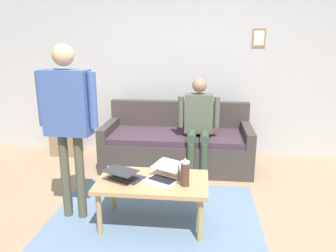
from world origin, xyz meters
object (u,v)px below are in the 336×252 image
at_px(couch, 177,145).
at_px(flower_vase, 63,98).
at_px(side_shelf, 66,131).
at_px(person_seated, 198,121).
at_px(laptop_center, 125,175).
at_px(coffee_table, 153,185).
at_px(laptop_left, 164,175).
at_px(person_standing, 68,111).
at_px(french_press, 185,173).

xyz_separation_m(couch, flower_vase, (1.78, -0.29, 0.60)).
relative_size(side_shelf, person_seated, 0.58).
height_order(laptop_center, side_shelf, side_shelf).
bearing_deg(coffee_table, laptop_left, -167.95).
bearing_deg(side_shelf, laptop_center, 126.88).
bearing_deg(person_standing, flower_vase, -64.71).
distance_m(couch, person_standing, 1.96).
height_order(coffee_table, side_shelf, side_shelf).
height_order(side_shelf, person_seated, person_seated).
height_order(french_press, flower_vase, flower_vase).
bearing_deg(french_press, couch, -82.85).
bearing_deg(french_press, coffee_table, -14.93).
height_order(laptop_center, flower_vase, flower_vase).
bearing_deg(person_seated, laptop_center, 63.69).
distance_m(coffee_table, laptop_center, 0.29).
height_order(couch, french_press, couch).
relative_size(couch, side_shelf, 2.77).
relative_size(coffee_table, person_seated, 0.83).
bearing_deg(laptop_left, couch, -89.91).
bearing_deg(couch, side_shelf, -9.19).
bearing_deg(flower_vase, person_standing, 115.29).
relative_size(laptop_center, flower_vase, 1.06).
bearing_deg(side_shelf, couch, 170.81).
distance_m(flower_vase, person_standing, 2.02).
distance_m(french_press, side_shelf, 2.80).
height_order(flower_vase, person_standing, person_standing).
xyz_separation_m(laptop_left, person_seated, (-0.30, -1.33, 0.22)).
bearing_deg(french_press, laptop_center, -7.23).
height_order(laptop_left, laptop_center, laptop_left).
relative_size(couch, flower_vase, 5.26).
bearing_deg(flower_vase, laptop_left, 134.07).
distance_m(side_shelf, person_seated, 2.17).
bearing_deg(coffee_table, side_shelf, -48.07).
bearing_deg(french_press, laptop_left, -27.37).
bearing_deg(person_standing, laptop_left, 178.26).
distance_m(laptop_center, side_shelf, 2.35).
relative_size(laptop_center, person_seated, 0.32).
xyz_separation_m(couch, person_seated, (-0.30, 0.23, 0.42)).
relative_size(french_press, person_standing, 0.15).
distance_m(person_standing, person_seated, 1.83).
relative_size(laptop_center, french_press, 1.55).
bearing_deg(laptop_left, french_press, 152.63).
xyz_separation_m(french_press, side_shelf, (1.99, -1.95, -0.21)).
bearing_deg(coffee_table, laptop_center, 2.08).
distance_m(couch, person_seated, 0.57).
relative_size(coffee_table, laptop_center, 2.57).
distance_m(couch, flower_vase, 1.90).
xyz_separation_m(laptop_center, person_seated, (-0.67, -1.36, 0.22)).
height_order(coffee_table, person_seated, person_seated).
bearing_deg(coffee_table, flower_vase, -48.07).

